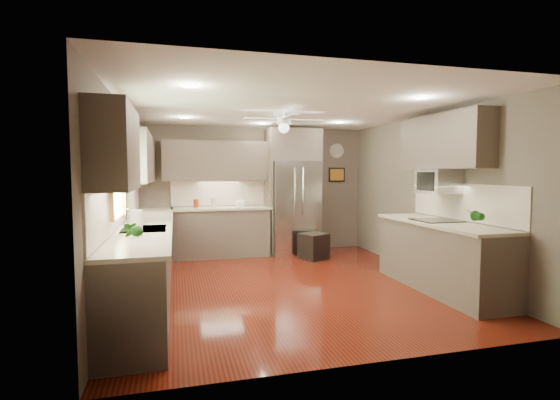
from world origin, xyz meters
name	(u,v)px	position (x,y,z in m)	size (l,w,h in m)	color
floor	(289,284)	(0.00, 0.00, 0.00)	(5.00, 5.00, 0.00)	#4A1009
ceiling	(289,108)	(0.00, 0.00, 2.50)	(5.00, 5.00, 0.00)	white
wall_back	(255,190)	(0.00, 2.50, 1.25)	(4.50, 4.50, 0.00)	brown
wall_front	(372,216)	(0.00, -2.50, 1.25)	(4.50, 4.50, 0.00)	brown
wall_left	(120,200)	(-2.25, 0.00, 1.25)	(5.00, 5.00, 0.00)	brown
wall_right	(428,195)	(2.25, 0.00, 1.25)	(5.00, 5.00, 0.00)	brown
canister_a	(196,203)	(-1.19, 2.21, 1.02)	(0.10, 0.10, 0.16)	maroon
canister_c	(213,203)	(-0.87, 2.21, 1.03)	(0.11, 0.11, 0.18)	#BFB78F
soap_bottle	(137,216)	(-2.06, 0.00, 1.04)	(0.09, 0.09, 0.20)	white
potted_plant_left	(132,230)	(-1.95, -1.76, 1.10)	(0.17, 0.11, 0.32)	#1E5819
potted_plant_right	(474,215)	(1.93, -1.40, 1.09)	(0.16, 0.13, 0.29)	#1E5819
bowl	(242,205)	(-0.33, 2.18, 0.97)	(0.22, 0.22, 0.05)	#BFB78F
left_run	(147,256)	(-1.95, 0.15, 0.48)	(0.65, 4.70, 1.45)	brown
back_run	(221,231)	(-0.72, 2.20, 0.48)	(1.85, 0.65, 1.45)	brown
uppers	(230,155)	(-0.74, 0.71, 1.87)	(4.50, 4.70, 0.95)	brown
window	(117,177)	(-2.22, -0.50, 1.55)	(0.05, 1.12, 0.92)	#BFF2B2
sink	(144,231)	(-1.93, -0.50, 0.91)	(0.50, 0.70, 0.32)	silver
refrigerator	(293,193)	(0.70, 2.16, 1.19)	(1.06, 0.75, 2.45)	silver
right_run	(441,255)	(1.93, -0.80, 0.48)	(0.70, 2.20, 1.45)	brown
microwave	(438,181)	(2.03, -0.55, 1.48)	(0.43, 0.55, 0.34)	silver
ceiling_fan	(284,123)	(0.00, 0.30, 2.33)	(1.18, 1.18, 0.32)	white
recessed_lights	(279,113)	(-0.04, 0.40, 2.49)	(2.84, 3.14, 0.01)	white
wall_clock	(337,151)	(1.75, 2.48, 2.05)	(0.30, 0.03, 0.30)	white
framed_print	(337,175)	(1.75, 2.48, 1.55)	(0.36, 0.03, 0.30)	black
stool	(314,246)	(0.90, 1.51, 0.24)	(0.58, 0.58, 0.50)	black
paper_towel	(136,224)	(-1.96, -1.14, 1.08)	(0.12, 0.12, 0.30)	white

